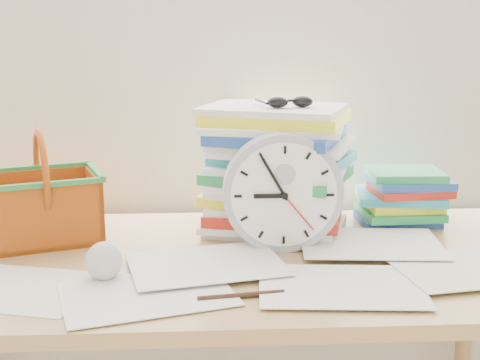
{
  "coord_description": "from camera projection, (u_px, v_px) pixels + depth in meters",
  "views": [
    {
      "loc": [
        -0.06,
        0.24,
        1.24
      ],
      "look_at": [
        0.01,
        1.6,
        0.92
      ],
      "focal_mm": 50.0,
      "sensor_mm": 36.0,
      "label": 1
    }
  ],
  "objects": [
    {
      "name": "scattered_papers",
      "position": [
        235.0,
        254.0,
        1.44
      ],
      "size": [
        1.26,
        0.42,
        0.02
      ],
      "primitive_type": null,
      "color": "white",
      "rests_on": "desk"
    },
    {
      "name": "pen",
      "position": [
        241.0,
        296.0,
        1.22
      ],
      "size": [
        0.16,
        0.03,
        0.01
      ],
      "primitive_type": "cylinder",
      "rotation": [
        0.0,
        1.57,
        0.15
      ],
      "color": "black",
      "rests_on": "desk"
    },
    {
      "name": "clock",
      "position": [
        283.0,
        192.0,
        1.46
      ],
      "size": [
        0.26,
        0.05,
        0.26
      ],
      "primitive_type": "cylinder",
      "rotation": [
        1.57,
        0.0,
        0.0
      ],
      "color": "#9FA4AF",
      "rests_on": "desk"
    },
    {
      "name": "desk",
      "position": [
        235.0,
        289.0,
        1.46
      ],
      "size": [
        1.4,
        0.7,
        0.75
      ],
      "color": "#AB8850",
      "rests_on": "ground"
    },
    {
      "name": "sunglasses",
      "position": [
        290.0,
        102.0,
        1.53
      ],
      "size": [
        0.14,
        0.13,
        0.03
      ],
      "primitive_type": null,
      "rotation": [
        0.0,
        0.0,
        0.2
      ],
      "color": "black",
      "rests_on": "paper_stack"
    },
    {
      "name": "crumpled_ball",
      "position": [
        104.0,
        261.0,
        1.31
      ],
      "size": [
        0.08,
        0.08,
        0.08
      ],
      "primitive_type": "sphere",
      "color": "silver",
      "rests_on": "desk"
    },
    {
      "name": "basket",
      "position": [
        42.0,
        187.0,
        1.52
      ],
      "size": [
        0.3,
        0.27,
        0.25
      ],
      "primitive_type": null,
      "rotation": [
        0.0,
        0.0,
        0.33
      ],
      "color": "#BF5712",
      "rests_on": "desk"
    },
    {
      "name": "book_stack",
      "position": [
        404.0,
        197.0,
        1.67
      ],
      "size": [
        0.24,
        0.18,
        0.14
      ],
      "primitive_type": null,
      "rotation": [
        0.0,
        0.0,
        -0.01
      ],
      "color": "white",
      "rests_on": "desk"
    },
    {
      "name": "paper_stack",
      "position": [
        279.0,
        169.0,
        1.6
      ],
      "size": [
        0.42,
        0.38,
        0.3
      ],
      "primitive_type": null,
      "rotation": [
        0.0,
        0.0,
        -0.35
      ],
      "color": "white",
      "rests_on": "desk"
    }
  ]
}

